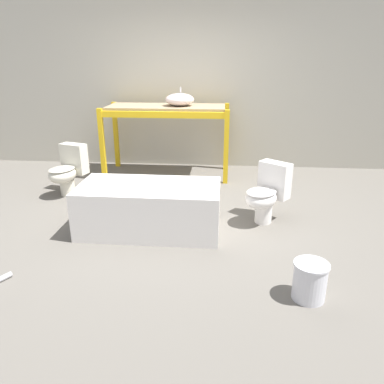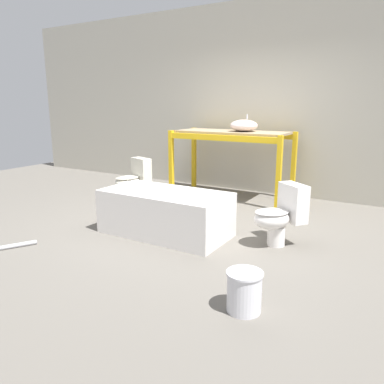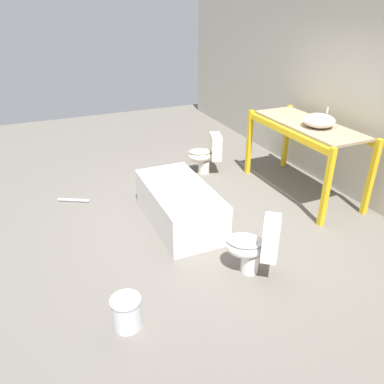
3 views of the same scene
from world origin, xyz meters
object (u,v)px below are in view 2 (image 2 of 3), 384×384
at_px(sink_basin, 244,126).
at_px(bathtub_main, 165,210).
at_px(toilet_far, 280,214).
at_px(toilet_near, 133,179).
at_px(bucket_white, 244,291).

height_order(sink_basin, bathtub_main, sink_basin).
xyz_separation_m(bathtub_main, toilet_far, (1.29, 0.35, 0.05)).
relative_size(sink_basin, toilet_near, 0.65).
relative_size(bathtub_main, toilet_near, 2.24).
bearing_deg(bathtub_main, bucket_white, -36.56).
bearing_deg(toilet_near, sink_basin, 53.81).
bearing_deg(bathtub_main, toilet_far, 15.41).
distance_m(sink_basin, toilet_near, 1.96).
xyz_separation_m(sink_basin, toilet_near, (-1.44, -1.03, -0.84)).
bearing_deg(sink_basin, bathtub_main, -92.83).
bearing_deg(toilet_near, bathtub_main, -19.62).
bearing_deg(bucket_white, toilet_far, 97.81).
bearing_deg(bathtub_main, toilet_near, 142.54).
xyz_separation_m(toilet_near, bucket_white, (2.83, -2.16, -0.19)).
distance_m(toilet_near, bucket_white, 3.57).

